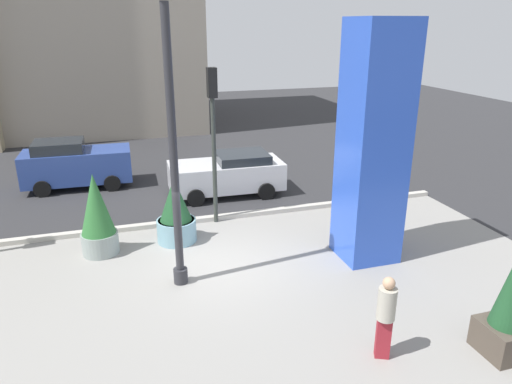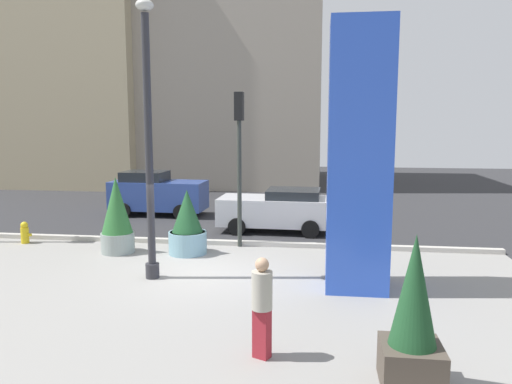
# 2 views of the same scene
# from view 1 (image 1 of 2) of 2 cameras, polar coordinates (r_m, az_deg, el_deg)

# --- Properties ---
(ground_plane) EXTENTS (60.00, 60.00, 0.00)m
(ground_plane) POSITION_cam_1_polar(r_m,az_deg,el_deg) (16.81, -7.77, -2.50)
(ground_plane) COLOR #2D2D30
(plaza_pavement) EXTENTS (18.00, 10.00, 0.02)m
(plaza_pavement) POSITION_cam_1_polar(r_m,az_deg,el_deg) (11.57, -2.52, -13.32)
(plaza_pavement) COLOR gray
(plaza_pavement) RESTS_ON ground_plane
(curb_strip) EXTENTS (18.00, 0.24, 0.16)m
(curb_strip) POSITION_cam_1_polar(r_m,az_deg,el_deg) (15.98, -7.24, -3.38)
(curb_strip) COLOR #B7B2A8
(curb_strip) RESTS_ON ground_plane
(lamp_post) EXTENTS (0.44, 0.44, 7.05)m
(lamp_post) POSITION_cam_1_polar(r_m,az_deg,el_deg) (11.23, -9.92, 4.65)
(lamp_post) COLOR #2D2D33
(lamp_post) RESTS_ON ground_plane
(art_pillar_blue) EXTENTS (1.48, 1.48, 6.44)m
(art_pillar_blue) POSITION_cam_1_polar(r_m,az_deg,el_deg) (12.97, 13.86, 5.39)
(art_pillar_blue) COLOR blue
(art_pillar_blue) RESTS_ON ground_plane
(potted_plant_near_left) EXTENTS (0.93, 0.93, 2.42)m
(potted_plant_near_left) POSITION_cam_1_polar(r_m,az_deg,el_deg) (10.74, 28.27, -12.06)
(potted_plant_near_left) COLOR #4C4238
(potted_plant_near_left) RESTS_ON ground_plane
(potted_plant_mid_plaza) EXTENTS (1.19, 1.19, 2.02)m
(potted_plant_mid_plaza) POSITION_cam_1_polar(r_m,az_deg,el_deg) (14.42, -9.63, -2.58)
(potted_plant_mid_plaza) COLOR #7AA8B7
(potted_plant_mid_plaza) RESTS_ON ground_plane
(potted_plant_near_right) EXTENTS (1.04, 1.04, 2.41)m
(potted_plant_near_right) POSITION_cam_1_polar(r_m,az_deg,el_deg) (14.11, -18.56, -2.78)
(potted_plant_near_right) COLOR gray
(potted_plant_near_right) RESTS_ON ground_plane
(traffic_light_far_side) EXTENTS (0.28, 0.42, 5.03)m
(traffic_light_far_side) POSITION_cam_1_polar(r_m,az_deg,el_deg) (15.00, -5.19, 8.30)
(traffic_light_far_side) COLOR #333833
(traffic_light_far_side) RESTS_ON ground_plane
(car_passing_lane) EXTENTS (4.20, 2.03, 1.95)m
(car_passing_lane) POSITION_cam_1_polar(r_m,az_deg,el_deg) (20.31, -20.87, 3.17)
(car_passing_lane) COLOR #2D4793
(car_passing_lane) RESTS_ON ground_plane
(car_curb_east) EXTENTS (4.35, 2.20, 1.61)m
(car_curb_east) POSITION_cam_1_polar(r_m,az_deg,el_deg) (18.25, -3.40, 2.22)
(car_curb_east) COLOR silver
(car_curb_east) RESTS_ON ground_plane
(pedestrian_by_curb) EXTENTS (0.48, 0.48, 1.79)m
(pedestrian_by_curb) POSITION_cam_1_polar(r_m,az_deg,el_deg) (9.77, 15.33, -13.90)
(pedestrian_by_curb) COLOR maroon
(pedestrian_by_curb) RESTS_ON ground_plane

